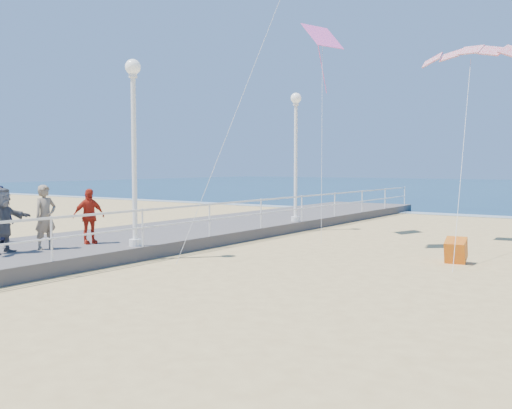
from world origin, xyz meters
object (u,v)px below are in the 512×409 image
Objects in this scene: lamp_post_mid at (134,132)px; spectator_3 at (89,216)px; spectator_5 at (2,220)px; spectator_6 at (45,217)px; lamp_post_far at (296,143)px; box_kite at (456,253)px.

lamp_post_mid is 2.90m from spectator_3.
spectator_6 reaches higher than spectator_5.
lamp_post_far is 9.52m from box_kite.
spectator_6 is at bearing -27.43° from spectator_5.
lamp_post_far is at bearing -22.04° from spectator_5.
spectator_5 is 1.14m from spectator_6.
spectator_3 is at bearing -164.23° from lamp_post_mid.
lamp_post_mid is at bearing -155.70° from box_kite.
spectator_6 is (-0.08, -1.42, 0.07)m from spectator_3.
lamp_post_far is at bearing 144.20° from box_kite.
lamp_post_mid is 9.00m from lamp_post_far.
lamp_post_far is 12.33m from spectator_5.
spectator_5 is 0.99× the size of spectator_6.
spectator_6 is at bearing -151.84° from box_kite.
lamp_post_far is (0.00, 9.00, 0.00)m from lamp_post_mid.
lamp_post_mid is at bearing -39.89° from spectator_6.
spectator_5 is at bearing 166.50° from spectator_6.
spectator_5 is (-0.36, -2.53, 0.06)m from spectator_3.
lamp_post_far is at bearing 90.00° from lamp_post_mid.
lamp_post_far is 11.21m from spectator_6.
spectator_6 reaches higher than spectator_3.
spectator_6 is 2.97× the size of box_kite.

